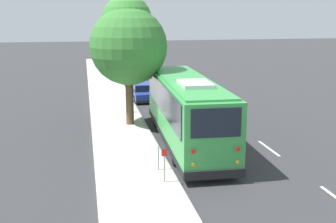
{
  "coord_description": "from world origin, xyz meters",
  "views": [
    {
      "loc": [
        -20.77,
        4.88,
        6.59
      ],
      "look_at": [
        1.23,
        0.53,
        1.3
      ],
      "focal_mm": 45.0,
      "sensor_mm": 36.0,
      "label": 1
    }
  ],
  "objects_px": {
    "shuttle_bus": "(186,107)",
    "parked_sedan_tan": "(136,77)",
    "sign_post_far": "(158,158)",
    "sign_post_near": "(164,165)",
    "street_tree": "(128,41)",
    "parked_sedan_silver": "(126,68)",
    "fire_hydrant": "(129,106)",
    "parked_sedan_blue": "(143,92)"
  },
  "relations": [
    {
      "from": "sign_post_far",
      "to": "fire_hydrant",
      "type": "relative_size",
      "value": 1.28
    },
    {
      "from": "parked_sedan_blue",
      "to": "sign_post_far",
      "type": "relative_size",
      "value": 4.54
    },
    {
      "from": "parked_sedan_silver",
      "to": "fire_hydrant",
      "type": "xyz_separation_m",
      "value": [
        -19.1,
        1.67,
        -0.03
      ]
    },
    {
      "from": "shuttle_bus",
      "to": "parked_sedan_silver",
      "type": "height_order",
      "value": "shuttle_bus"
    },
    {
      "from": "parked_sedan_blue",
      "to": "parked_sedan_tan",
      "type": "distance_m",
      "value": 7.15
    },
    {
      "from": "parked_sedan_tan",
      "to": "sign_post_near",
      "type": "distance_m",
      "value": 24.11
    },
    {
      "from": "parked_sedan_blue",
      "to": "fire_hydrant",
      "type": "bearing_deg",
      "value": 161.06
    },
    {
      "from": "fire_hydrant",
      "to": "sign_post_far",
      "type": "bearing_deg",
      "value": -179.58
    },
    {
      "from": "shuttle_bus",
      "to": "sign_post_near",
      "type": "height_order",
      "value": "shuttle_bus"
    },
    {
      "from": "parked_sedan_tan",
      "to": "sign_post_near",
      "type": "height_order",
      "value": "sign_post_near"
    },
    {
      "from": "sign_post_near",
      "to": "shuttle_bus",
      "type": "bearing_deg",
      "value": -22.07
    },
    {
      "from": "parked_sedan_silver",
      "to": "sign_post_far",
      "type": "height_order",
      "value": "parked_sedan_silver"
    },
    {
      "from": "shuttle_bus",
      "to": "parked_sedan_tan",
      "type": "bearing_deg",
      "value": 2.94
    },
    {
      "from": "parked_sedan_silver",
      "to": "parked_sedan_blue",
      "type": "bearing_deg",
      "value": 176.27
    },
    {
      "from": "parked_sedan_tan",
      "to": "sign_post_far",
      "type": "relative_size",
      "value": 4.49
    },
    {
      "from": "parked_sedan_silver",
      "to": "street_tree",
      "type": "xyz_separation_m",
      "value": [
        -21.91,
        1.95,
        4.43
      ]
    },
    {
      "from": "parked_sedan_tan",
      "to": "street_tree",
      "type": "height_order",
      "value": "street_tree"
    },
    {
      "from": "sign_post_far",
      "to": "street_tree",
      "type": "bearing_deg",
      "value": 2.63
    },
    {
      "from": "parked_sedan_blue",
      "to": "street_tree",
      "type": "relative_size",
      "value": 0.63
    },
    {
      "from": "shuttle_bus",
      "to": "sign_post_far",
      "type": "relative_size",
      "value": 11.1
    },
    {
      "from": "parked_sedan_silver",
      "to": "fire_hydrant",
      "type": "relative_size",
      "value": 5.56
    },
    {
      "from": "parked_sedan_silver",
      "to": "fire_hydrant",
      "type": "bearing_deg",
      "value": 171.74
    },
    {
      "from": "shuttle_bus",
      "to": "sign_post_near",
      "type": "xyz_separation_m",
      "value": [
        -5.22,
        2.12,
        -1.05
      ]
    },
    {
      "from": "shuttle_bus",
      "to": "parked_sedan_blue",
      "type": "height_order",
      "value": "shuttle_bus"
    },
    {
      "from": "parked_sedan_tan",
      "to": "parked_sedan_blue",
      "type": "bearing_deg",
      "value": 176.21
    },
    {
      "from": "sign_post_near",
      "to": "parked_sedan_blue",
      "type": "bearing_deg",
      "value": -5.0
    },
    {
      "from": "fire_hydrant",
      "to": "street_tree",
      "type": "bearing_deg",
      "value": 174.28
    },
    {
      "from": "parked_sedan_blue",
      "to": "parked_sedan_tan",
      "type": "bearing_deg",
      "value": -4.06
    },
    {
      "from": "parked_sedan_silver",
      "to": "sign_post_near",
      "type": "relative_size",
      "value": 3.34
    },
    {
      "from": "fire_hydrant",
      "to": "shuttle_bus",
      "type": "bearing_deg",
      "value": -162.0
    },
    {
      "from": "street_tree",
      "to": "sign_post_far",
      "type": "xyz_separation_m",
      "value": [
        -7.83,
        -0.36,
        -4.34
      ]
    },
    {
      "from": "street_tree",
      "to": "sign_post_near",
      "type": "distance_m",
      "value": 10.06
    },
    {
      "from": "parked_sedan_tan",
      "to": "parked_sedan_silver",
      "type": "xyz_separation_m",
      "value": [
        7.02,
        0.22,
        -0.04
      ]
    },
    {
      "from": "parked_sedan_blue",
      "to": "street_tree",
      "type": "height_order",
      "value": "street_tree"
    },
    {
      "from": "sign_post_near",
      "to": "fire_hydrant",
      "type": "relative_size",
      "value": 1.66
    },
    {
      "from": "parked_sedan_blue",
      "to": "parked_sedan_tan",
      "type": "height_order",
      "value": "parked_sedan_tan"
    },
    {
      "from": "parked_sedan_tan",
      "to": "street_tree",
      "type": "distance_m",
      "value": 15.67
    },
    {
      "from": "shuttle_bus",
      "to": "parked_sedan_silver",
      "type": "relative_size",
      "value": 2.55
    },
    {
      "from": "parked_sedan_silver",
      "to": "street_tree",
      "type": "bearing_deg",
      "value": 171.64
    },
    {
      "from": "parked_sedan_silver",
      "to": "sign_post_far",
      "type": "bearing_deg",
      "value": 173.67
    },
    {
      "from": "sign_post_near",
      "to": "street_tree",
      "type": "bearing_deg",
      "value": 2.25
    },
    {
      "from": "street_tree",
      "to": "fire_hydrant",
      "type": "distance_m",
      "value": 5.28
    }
  ]
}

